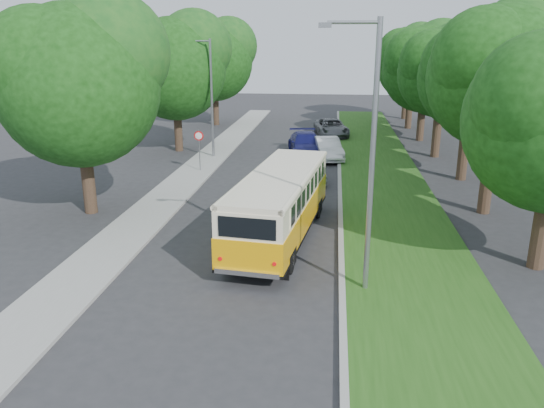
# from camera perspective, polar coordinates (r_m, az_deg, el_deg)

# --- Properties ---
(ground) EXTENTS (120.00, 120.00, 0.00)m
(ground) POSITION_cam_1_polar(r_m,az_deg,el_deg) (19.27, -3.35, -5.38)
(ground) COLOR #2C2C2E
(ground) RESTS_ON ground
(curb) EXTENTS (0.20, 70.00, 0.15)m
(curb) POSITION_cam_1_polar(r_m,az_deg,el_deg) (23.68, 7.36, -0.95)
(curb) COLOR gray
(curb) RESTS_ON ground
(grass_verge) EXTENTS (4.50, 70.00, 0.13)m
(grass_verge) POSITION_cam_1_polar(r_m,az_deg,el_deg) (23.84, 13.01, -1.15)
(grass_verge) COLOR #214E14
(grass_verge) RESTS_ON ground
(sidewalk) EXTENTS (2.20, 70.00, 0.12)m
(sidewalk) POSITION_cam_1_polar(r_m,az_deg,el_deg) (24.98, -12.28, -0.27)
(sidewalk) COLOR gray
(sidewalk) RESTS_ON ground
(treeline) EXTENTS (24.27, 41.91, 9.46)m
(treeline) POSITION_cam_1_polar(r_m,az_deg,el_deg) (35.54, 6.82, 14.72)
(treeline) COLOR #332319
(treeline) RESTS_ON ground
(lamppost_near) EXTENTS (1.71, 0.16, 8.00)m
(lamppost_near) POSITION_cam_1_polar(r_m,az_deg,el_deg) (15.35, 10.44, 5.56)
(lamppost_near) COLOR gray
(lamppost_near) RESTS_ON ground
(lamppost_far) EXTENTS (1.71, 0.16, 7.50)m
(lamppost_far) POSITION_cam_1_polar(r_m,az_deg,el_deg) (34.58, -6.68, 11.65)
(lamppost_far) COLOR gray
(lamppost_far) RESTS_ON ground
(warning_sign) EXTENTS (0.56, 0.10, 2.50)m
(warning_sign) POSITION_cam_1_polar(r_m,az_deg,el_deg) (31.00, -7.85, 6.48)
(warning_sign) COLOR gray
(warning_sign) RESTS_ON ground
(vintage_bus) EXTENTS (3.43, 9.32, 2.70)m
(vintage_bus) POSITION_cam_1_polar(r_m,az_deg,el_deg) (20.17, 0.85, -0.22)
(vintage_bus) COLOR #FFAE08
(vintage_bus) RESTS_ON ground
(car_silver) EXTENTS (2.73, 4.12, 1.30)m
(car_silver) POSITION_cam_1_polar(r_m,az_deg,el_deg) (29.11, 3.64, 3.77)
(car_silver) COLOR #BDBCC2
(car_silver) RESTS_ON ground
(car_white) EXTENTS (2.31, 4.47, 1.40)m
(car_white) POSITION_cam_1_polar(r_m,az_deg,el_deg) (34.59, 5.98, 5.96)
(car_white) COLOR silver
(car_white) RESTS_ON ground
(car_blue) EXTENTS (2.96, 5.48, 1.51)m
(car_blue) POSITION_cam_1_polar(r_m,az_deg,el_deg) (35.61, 3.68, 6.42)
(car_blue) COLOR navy
(car_blue) RESTS_ON ground
(car_grey) EXTENTS (3.11, 5.34, 1.40)m
(car_grey) POSITION_cam_1_polar(r_m,az_deg,el_deg) (43.02, 6.40, 8.14)
(car_grey) COLOR #585B60
(car_grey) RESTS_ON ground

